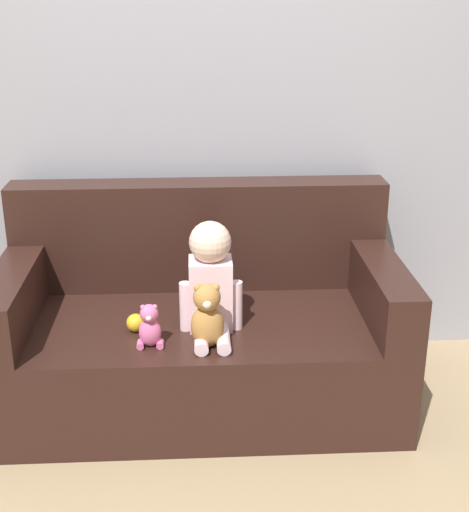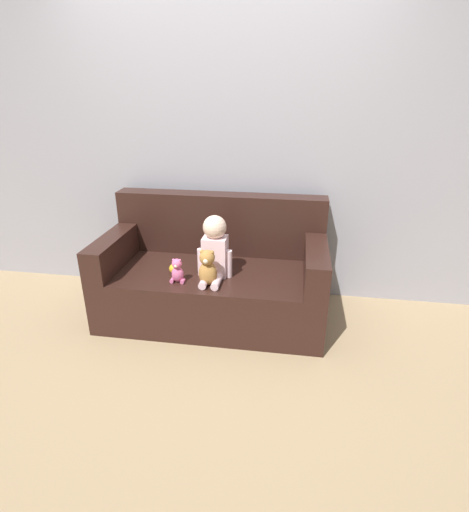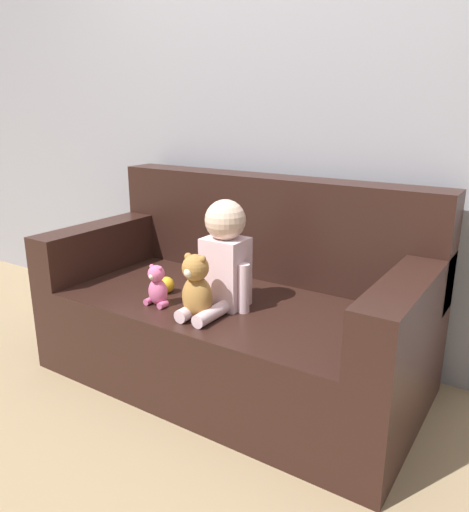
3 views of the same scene
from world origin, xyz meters
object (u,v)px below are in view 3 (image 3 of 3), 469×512
at_px(toy_ball, 166,285).
at_px(person_baby, 224,259).
at_px(plush_toy_side, 157,286).
at_px(teddy_bear_brown, 197,287).
at_px(couch, 238,311).

bearing_deg(toy_ball, person_baby, 2.38).
relative_size(plush_toy_side, toy_ball, 2.39).
bearing_deg(person_baby, teddy_bear_brown, -96.53).
xyz_separation_m(couch, toy_ball, (-0.26, -0.19, 0.13)).
height_order(teddy_bear_brown, toy_ball, teddy_bear_brown).
distance_m(couch, plush_toy_side, 0.42).
relative_size(teddy_bear_brown, plush_toy_side, 1.49).
relative_size(teddy_bear_brown, toy_ball, 3.57).
xyz_separation_m(person_baby, toy_ball, (-0.31, -0.01, -0.17)).
bearing_deg(teddy_bear_brown, toy_ball, 152.82).
distance_m(couch, person_baby, 0.36).
bearing_deg(couch, toy_ball, -143.92).
distance_m(couch, teddy_bear_brown, 0.41).
xyz_separation_m(couch, plush_toy_side, (-0.20, -0.33, 0.18)).
bearing_deg(toy_ball, plush_toy_side, -63.32).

